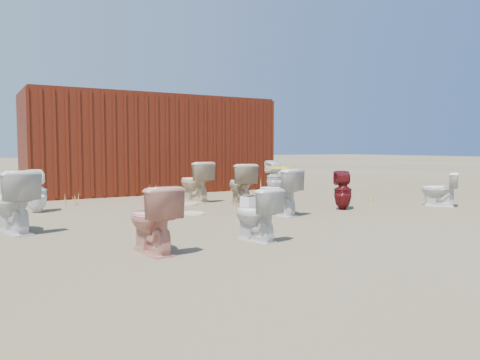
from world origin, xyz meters
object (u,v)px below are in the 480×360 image
toilet_front_a (13,202)px  toilet_back_beige_left (195,182)px  toilet_back_beige_right (241,184)px  toilet_back_yellowlid (278,192)px  toilet_front_c (256,214)px  toilet_back_a (37,191)px  toilet_front_pink (152,219)px  shipping_container (150,144)px  toilet_front_e (439,189)px  loose_tank (255,206)px  toilet_back_e (274,177)px  toilet_front_maroon (343,190)px

toilet_front_a → toilet_back_beige_left: size_ratio=1.00×
toilet_back_beige_right → toilet_back_yellowlid: bearing=96.9°
toilet_front_a → toilet_back_beige_left: bearing=-163.8°
toilet_front_c → toilet_front_a: bearing=-48.8°
toilet_back_a → toilet_back_beige_left: (3.01, 0.07, 0.04)m
toilet_back_beige_left → toilet_back_yellowlid: (0.36, -2.45, -0.03)m
toilet_front_pink → shipping_container: bearing=-115.8°
toilet_front_e → loose_tank: bearing=-42.9°
toilet_front_c → toilet_back_beige_left: (1.07, 4.03, 0.09)m
shipping_container → toilet_back_yellowlid: bearing=-86.9°
toilet_back_beige_right → toilet_back_e: (1.79, 1.47, -0.00)m
toilet_front_a → toilet_front_pink: size_ratio=1.15×
shipping_container → toilet_back_beige_left: bearing=-91.6°
toilet_front_pink → toilet_back_e: 6.50m
toilet_front_maroon → toilet_back_e: size_ratio=0.86×
toilet_front_e → toilet_back_yellowlid: size_ratio=0.84×
toilet_front_c → loose_tank: toilet_front_c is taller
toilet_front_maroon → toilet_front_a: bearing=27.1°
toilet_front_e → toilet_back_a: toilet_back_a is taller
toilet_back_beige_left → toilet_back_beige_right: bearing=108.8°
toilet_back_e → toilet_back_a: bearing=12.5°
toilet_front_pink → toilet_back_beige_right: (2.88, 3.05, 0.04)m
toilet_back_beige_right → loose_tank: size_ratio=1.62×
toilet_front_c → toilet_back_yellowlid: 2.14m
toilet_front_c → toilet_front_e: toilet_front_e is taller
toilet_front_pink → toilet_back_yellowlid: (2.72, 1.58, 0.03)m
toilet_front_a → toilet_front_pink: toilet_front_a is taller
toilet_back_beige_left → toilet_back_e: bearing=-177.2°
toilet_front_e → toilet_front_c: bearing=-22.1°
shipping_container → toilet_front_e: 6.99m
toilet_front_maroon → toilet_back_beige_left: size_ratio=0.84×
toilet_back_e → shipping_container: bearing=-40.7°
toilet_front_a → toilet_back_a: (0.51, 1.93, -0.04)m
toilet_front_a → toilet_back_a: bearing=-118.2°
loose_tank → toilet_back_a: bearing=127.1°
toilet_back_beige_left → toilet_back_e: size_ratio=1.03×
shipping_container → toilet_front_c: shipping_container is taller
toilet_front_e → toilet_back_beige_right: size_ratio=0.80×
toilet_front_a → toilet_front_c: bearing=127.0°
toilet_front_maroon → toilet_back_a: bearing=5.6°
toilet_back_a → toilet_back_beige_right: toilet_back_beige_right is taller
toilet_front_pink → loose_tank: (2.29, 1.59, -0.19)m
toilet_front_c → toilet_back_beige_right: toilet_back_beige_right is taller
toilet_back_a → toilet_back_beige_right: 3.65m
toilet_front_maroon → toilet_back_beige_left: toilet_back_beige_left is taller
toilet_front_a → toilet_back_a: toilet_front_a is taller
toilet_front_c → toilet_back_yellowlid: (1.43, 1.58, 0.07)m
toilet_front_c → toilet_back_a: 4.41m
loose_tank → toilet_front_e: bearing=-23.0°
shipping_container → toilet_back_beige_left: size_ratio=7.25×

